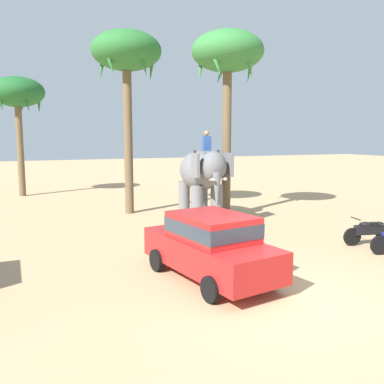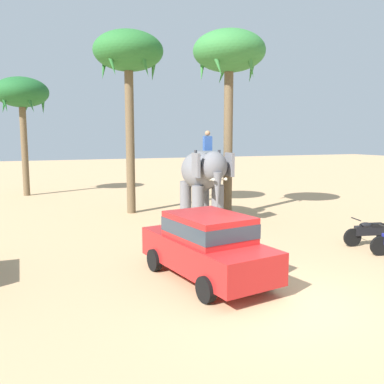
{
  "view_description": "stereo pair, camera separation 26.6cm",
  "coord_description": "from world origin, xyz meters",
  "px_view_note": "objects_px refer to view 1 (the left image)",
  "views": [
    {
      "loc": [
        -5.3,
        -7.25,
        3.62
      ],
      "look_at": [
        0.66,
        6.48,
        1.6
      ],
      "focal_mm": 38.31,
      "sensor_mm": 36.0,
      "label": 1
    },
    {
      "loc": [
        -5.06,
        -7.35,
        3.62
      ],
      "look_at": [
        0.66,
        6.48,
        1.6
      ],
      "focal_mm": 38.31,
      "sensor_mm": 36.0,
      "label": 2
    }
  ],
  "objects_px": {
    "motorcycle_end_of_row": "(369,231)",
    "elephant_with_mahout": "(202,175)",
    "palm_tree_near_hut": "(228,57)",
    "car_sedan_foreground": "(211,244)",
    "palm_tree_left_of_road": "(127,56)",
    "palm_tree_behind_elephant": "(17,95)"
  },
  "relations": [
    {
      "from": "palm_tree_behind_elephant",
      "to": "motorcycle_end_of_row",
      "type": "bearing_deg",
      "value": -58.64
    },
    {
      "from": "car_sedan_foreground",
      "to": "elephant_with_mahout",
      "type": "height_order",
      "value": "elephant_with_mahout"
    },
    {
      "from": "elephant_with_mahout",
      "to": "palm_tree_behind_elephant",
      "type": "bearing_deg",
      "value": 122.62
    },
    {
      "from": "palm_tree_behind_elephant",
      "to": "palm_tree_left_of_road",
      "type": "distance_m",
      "value": 9.5
    },
    {
      "from": "car_sedan_foreground",
      "to": "palm_tree_behind_elephant",
      "type": "relative_size",
      "value": 0.6
    },
    {
      "from": "motorcycle_end_of_row",
      "to": "palm_tree_left_of_road",
      "type": "height_order",
      "value": "palm_tree_left_of_road"
    },
    {
      "from": "elephant_with_mahout",
      "to": "palm_tree_behind_elephant",
      "type": "height_order",
      "value": "palm_tree_behind_elephant"
    },
    {
      "from": "car_sedan_foreground",
      "to": "palm_tree_behind_elephant",
      "type": "xyz_separation_m",
      "value": [
        -4.09,
        18.07,
        5.19
      ]
    },
    {
      "from": "car_sedan_foreground",
      "to": "palm_tree_near_hut",
      "type": "bearing_deg",
      "value": 59.24
    },
    {
      "from": "palm_tree_behind_elephant",
      "to": "palm_tree_left_of_road",
      "type": "xyz_separation_m",
      "value": [
        4.58,
        -8.25,
        1.14
      ]
    },
    {
      "from": "elephant_with_mahout",
      "to": "car_sedan_foreground",
      "type": "bearing_deg",
      "value": -113.08
    },
    {
      "from": "car_sedan_foreground",
      "to": "palm_tree_left_of_road",
      "type": "relative_size",
      "value": 0.51
    },
    {
      "from": "motorcycle_end_of_row",
      "to": "palm_tree_near_hut",
      "type": "height_order",
      "value": "palm_tree_near_hut"
    },
    {
      "from": "motorcycle_end_of_row",
      "to": "palm_tree_left_of_road",
      "type": "relative_size",
      "value": 0.21
    },
    {
      "from": "car_sedan_foreground",
      "to": "palm_tree_near_hut",
      "type": "xyz_separation_m",
      "value": [
        4.42,
        7.42,
        6.19
      ]
    },
    {
      "from": "palm_tree_behind_elephant",
      "to": "palm_tree_near_hut",
      "type": "xyz_separation_m",
      "value": [
        8.51,
        -10.65,
        1.0
      ]
    },
    {
      "from": "car_sedan_foreground",
      "to": "motorcycle_end_of_row",
      "type": "height_order",
      "value": "car_sedan_foreground"
    },
    {
      "from": "car_sedan_foreground",
      "to": "palm_tree_left_of_road",
      "type": "xyz_separation_m",
      "value": [
        0.49,
        9.83,
        6.33
      ]
    },
    {
      "from": "motorcycle_end_of_row",
      "to": "elephant_with_mahout",
      "type": "bearing_deg",
      "value": 118.97
    },
    {
      "from": "elephant_with_mahout",
      "to": "palm_tree_left_of_road",
      "type": "distance_m",
      "value": 6.48
    },
    {
      "from": "elephant_with_mahout",
      "to": "motorcycle_end_of_row",
      "type": "height_order",
      "value": "elephant_with_mahout"
    },
    {
      "from": "motorcycle_end_of_row",
      "to": "palm_tree_left_of_road",
      "type": "distance_m",
      "value": 12.66
    }
  ]
}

